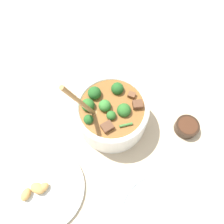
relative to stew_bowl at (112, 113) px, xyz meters
The scene contains 5 objects.
ground_plane 0.06m from the stew_bowl, 124.74° to the left, with size 4.00×4.00×0.00m, color #C6B293.
stew_bowl is the anchor object (origin of this frame).
condiment_bowl 0.25m from the stew_bowl, 130.61° to the left, with size 0.08×0.08×0.03m.
empty_plate 0.33m from the stew_bowl, 72.47° to the left, with size 0.25×0.25×0.02m.
food_plate 0.30m from the stew_bowl, ahead, with size 0.24×0.24×0.04m.
Camera 1 is at (0.20, 0.21, 0.68)m, focal length 35.00 mm.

